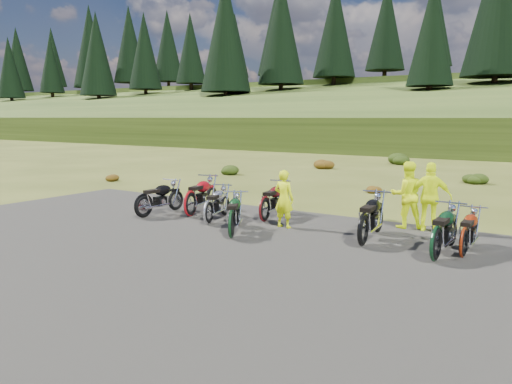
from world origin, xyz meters
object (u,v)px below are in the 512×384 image
Objects in this scene: motorcycle_3 at (209,225)px; motorcycle_7 at (435,263)px; motorcycle_0 at (144,219)px; person_middle at (284,200)px.

motorcycle_3 is 6.28m from motorcycle_7.
motorcycle_0 reaches higher than motorcycle_3.
motorcycle_3 is (2.20, 0.37, 0.00)m from motorcycle_0.
motorcycle_7 is at bearing -87.77° from motorcycle_0.
person_middle is at bearing -84.17° from motorcycle_3.
person_middle reaches higher than motorcycle_7.
motorcycle_7 is at bearing -108.75° from motorcycle_3.
person_middle is at bearing -72.77° from motorcycle_0.
person_middle is at bearing 76.30° from motorcycle_7.
motorcycle_7 is 1.35× the size of person_middle.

